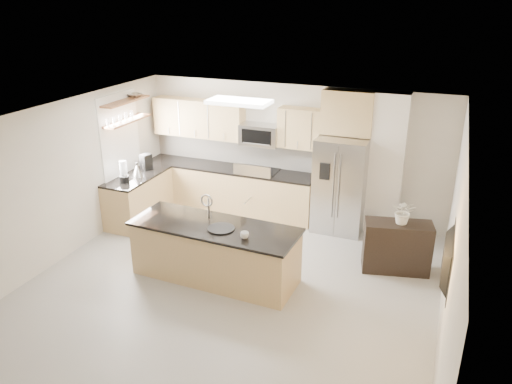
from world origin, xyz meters
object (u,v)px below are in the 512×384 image
at_px(bowl, 135,95).
at_px(platter, 221,228).
at_px(blender, 124,173).
at_px(kettle, 137,170).
at_px(range, 258,193).
at_px(cup, 245,235).
at_px(coffee_maker, 146,162).
at_px(television, 443,258).
at_px(island, 215,252).
at_px(credenza, 397,247).
at_px(microwave, 260,135).
at_px(flower_vase, 405,206).
at_px(refrigerator, 341,185).

bearing_deg(bowl, platter, -35.44).
distance_m(blender, kettle, 0.36).
height_order(range, platter, range).
bearing_deg(cup, coffee_maker, 146.00).
relative_size(range, television, 1.06).
bearing_deg(island, credenza, 28.15).
height_order(cup, kettle, kettle).
distance_m(microwave, coffee_maker, 2.32).
xyz_separation_m(credenza, coffee_maker, (-4.95, 0.51, 0.65)).
relative_size(range, blender, 2.78).
relative_size(island, blender, 6.42).
relative_size(microwave, cup, 6.15).
bearing_deg(credenza, cup, -156.24).
distance_m(range, island, 2.49).
xyz_separation_m(coffee_maker, television, (5.61, -2.42, 0.28)).
relative_size(kettle, coffee_maker, 0.88).
height_order(coffee_maker, flower_vase, flower_vase).
distance_m(flower_vase, television, 2.03).
bearing_deg(cup, refrigerator, 73.06).
height_order(range, cup, range).
distance_m(cup, bowl, 3.98).
bearing_deg(television, coffee_maker, 66.61).
bearing_deg(television, cup, 80.71).
xyz_separation_m(refrigerator, platter, (-1.24, -2.50, 0.02)).
bearing_deg(kettle, credenza, -1.14).
height_order(platter, bowl, bowl).
height_order(refrigerator, island, refrigerator).
distance_m(island, bowl, 3.66).
bearing_deg(flower_vase, cup, -143.89).
bearing_deg(microwave, credenza, -24.97).
distance_m(platter, television, 3.18).
distance_m(island, cup, 0.80).
height_order(credenza, platter, platter).
bearing_deg(refrigerator, television, -58.96).
bearing_deg(refrigerator, kettle, -163.90).
relative_size(coffee_maker, bowl, 0.88).
bearing_deg(island, kettle, 151.42).
relative_size(island, cup, 21.28).
height_order(refrigerator, platter, refrigerator).
height_order(credenza, bowl, bowl).
xyz_separation_m(kettle, bowl, (-0.23, 0.46, 1.34)).
relative_size(cup, bowl, 0.35).
bearing_deg(kettle, television, -19.97).
height_order(microwave, flower_vase, microwave).
height_order(blender, coffee_maker, blender).
bearing_deg(cup, microwave, 106.93).
bearing_deg(blender, microwave, 37.29).
xyz_separation_m(credenza, blender, (-4.93, -0.25, 0.68)).
distance_m(cup, television, 2.72).
height_order(flower_vase, television, television).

